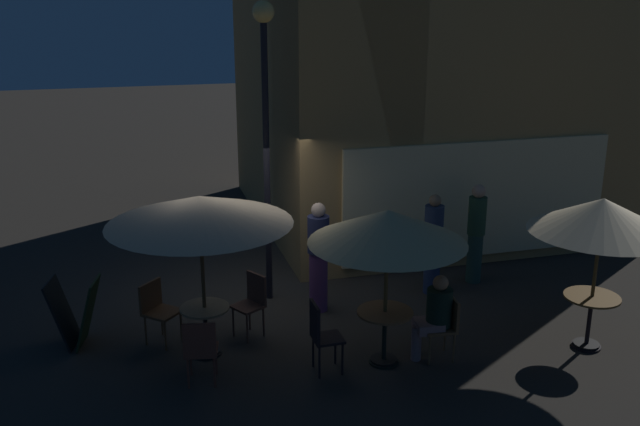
{
  "coord_description": "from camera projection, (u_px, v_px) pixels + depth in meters",
  "views": [
    {
      "loc": [
        -1.64,
        -9.88,
        4.74
      ],
      "look_at": [
        0.99,
        -0.38,
        1.69
      ],
      "focal_mm": 39.66,
      "sensor_mm": 36.0,
      "label": 1
    }
  ],
  "objects": [
    {
      "name": "patron_standing_3",
      "position": [
        433.0,
        244.0,
        11.52
      ],
      "size": [
        0.31,
        0.31,
        1.69
      ],
      "rotation": [
        0.0,
        0.0,
        0.0
      ],
      "color": "navy",
      "rests_on": "ground"
    },
    {
      "name": "patron_standing_2",
      "position": [
        476.0,
        232.0,
        11.96
      ],
      "size": [
        0.3,
        0.3,
        1.73
      ],
      "rotation": [
        0.0,
        0.0,
        2.21
      ],
      "color": "#25433B",
      "rests_on": "ground"
    },
    {
      "name": "patron_seated_0",
      "position": [
        435.0,
        312.0,
        9.44
      ],
      "size": [
        0.54,
        0.38,
        1.21
      ],
      "rotation": [
        0.0,
        0.0,
        3.05
      ],
      "color": "#7F6365",
      "rests_on": "ground"
    },
    {
      "name": "street_lamp_near_corner",
      "position": [
        265.0,
        101.0,
        10.62
      ],
      "size": [
        0.32,
        0.32,
        4.67
      ],
      "color": "black",
      "rests_on": "ground"
    },
    {
      "name": "patron_standing_1",
      "position": [
        318.0,
        257.0,
        10.86
      ],
      "size": [
        0.34,
        0.34,
        1.75
      ],
      "rotation": [
        0.0,
        0.0,
        2.32
      ],
      "color": "#613464",
      "rests_on": "ground"
    },
    {
      "name": "menu_sandwich_board",
      "position": [
        75.0,
        313.0,
        9.85
      ],
      "size": [
        0.77,
        0.68,
        0.97
      ],
      "rotation": [
        0.0,
        0.0,
        -0.22
      ],
      "color": "black",
      "rests_on": "ground"
    },
    {
      "name": "cafe_table_1",
      "position": [
        591.0,
        309.0,
        9.78
      ],
      "size": [
        0.76,
        0.76,
        0.78
      ],
      "color": "black",
      "rests_on": "ground"
    },
    {
      "name": "patio_umbrella_2",
      "position": [
        388.0,
        227.0,
        8.95
      ],
      "size": [
        2.05,
        2.05,
        2.15
      ],
      "color": "black",
      "rests_on": "ground"
    },
    {
      "name": "cafe_table_0",
      "position": [
        205.0,
        321.0,
        9.6
      ],
      "size": [
        0.67,
        0.67,
        0.71
      ],
      "color": "black",
      "rests_on": "ground"
    },
    {
      "name": "patio_umbrella_0",
      "position": [
        199.0,
        211.0,
        9.13
      ],
      "size": [
        2.44,
        2.44,
        2.27
      ],
      "color": "black",
      "rests_on": "ground"
    },
    {
      "name": "cafe_chair_1",
      "position": [
        157.0,
        306.0,
        9.95
      ],
      "size": [
        0.62,
        0.62,
        0.89
      ],
      "rotation": [
        0.0,
        0.0,
        -0.75
      ],
      "color": "brown",
      "rests_on": "ground"
    },
    {
      "name": "cafe_chair_3",
      "position": [
        321.0,
        332.0,
        9.12
      ],
      "size": [
        0.39,
        0.39,
        0.98
      ],
      "rotation": [
        0.0,
        0.0,
        0.01
      ],
      "color": "black",
      "rests_on": "ground"
    },
    {
      "name": "patio_umbrella_1",
      "position": [
        602.0,
        216.0,
        9.38
      ],
      "size": [
        1.93,
        1.93,
        2.18
      ],
      "color": "black",
      "rests_on": "ground"
    },
    {
      "name": "cafe_chair_2",
      "position": [
        200.0,
        347.0,
        8.82
      ],
      "size": [
        0.48,
        0.48,
        0.9
      ],
      "rotation": [
        0.0,
        0.0,
        1.38
      ],
      "color": "brown",
      "rests_on": "ground"
    },
    {
      "name": "cafe_building",
      "position": [
        395.0,
        24.0,
        13.51
      ],
      "size": [
        7.25,
        6.72,
        8.42
      ],
      "color": "tan",
      "rests_on": "ground"
    },
    {
      "name": "cafe_chair_0",
      "position": [
        252.0,
        299.0,
        10.16
      ],
      "size": [
        0.53,
        0.53,
        0.93
      ],
      "rotation": [
        0.0,
        0.0,
        -2.61
      ],
      "color": "#4E3126",
      "rests_on": "ground"
    },
    {
      "name": "ground_plane",
      "position": [
        252.0,
        316.0,
        10.91
      ],
      "size": [
        60.0,
        60.0,
        0.0
      ],
      "primitive_type": "plane",
      "color": "#2C2823"
    },
    {
      "name": "cafe_chair_4",
      "position": [
        445.0,
        322.0,
        9.51
      ],
      "size": [
        0.46,
        0.46,
        0.87
      ],
      "rotation": [
        0.0,
        0.0,
        3.05
      ],
      "color": "brown",
      "rests_on": "ground"
    },
    {
      "name": "cafe_table_2",
      "position": [
        385.0,
        325.0,
        9.36
      ],
      "size": [
        0.75,
        0.75,
        0.76
      ],
      "color": "black",
      "rests_on": "ground"
    }
  ]
}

